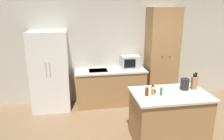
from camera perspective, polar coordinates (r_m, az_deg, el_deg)
name	(u,v)px	position (r m, az deg, el deg)	size (l,w,h in m)	color
wall_back	(138,49)	(5.68, 6.79, 5.45)	(7.20, 0.06, 2.60)	beige
refrigerator	(50,71)	(5.23, -15.86, -0.31)	(0.85, 0.69, 1.84)	white
back_counter	(110,87)	(5.43, -0.40, -4.36)	(1.71, 0.65, 0.88)	#9E7547
pantry_cabinet	(161,56)	(5.59, 12.78, 3.63)	(0.73, 0.58, 2.34)	#9E7547
kitchen_island	(169,117)	(4.12, 14.56, -11.77)	(1.32, 0.87, 0.92)	#9E7547
microwave	(130,62)	(5.46, 4.82, 2.18)	(0.47, 0.35, 0.30)	#B2B5B7
knife_block	(194,83)	(4.20, 20.73, -3.12)	(0.10, 0.06, 0.32)	#9E7547
spice_bottle_tall_dark	(147,92)	(3.72, 9.09, -5.65)	(0.06, 0.06, 0.15)	#563319
spice_bottle_short_red	(155,91)	(3.84, 11.08, -5.44)	(0.04, 0.04, 0.10)	#337033
spice_bottle_amber_oil	(161,92)	(3.78, 12.74, -5.53)	(0.04, 0.04, 0.14)	#337033
spice_bottle_green_herb	(154,88)	(3.99, 10.90, -4.54)	(0.05, 0.05, 0.10)	orange
spice_bottle_pale_salt	(153,92)	(3.76, 10.59, -5.55)	(0.05, 0.05, 0.14)	orange
spice_bottle_orange_cap	(152,89)	(3.87, 10.52, -4.84)	(0.04, 0.04, 0.14)	#B2281E
kettle	(185,84)	(4.14, 18.45, -3.51)	(0.15, 0.15, 0.23)	#232326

